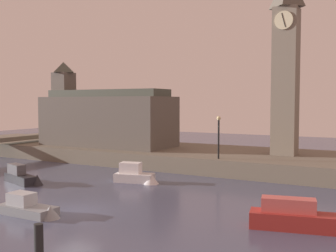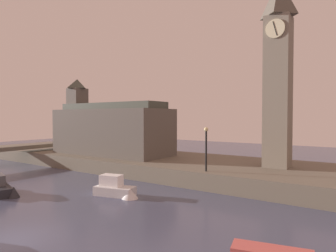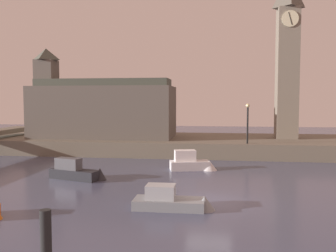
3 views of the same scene
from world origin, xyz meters
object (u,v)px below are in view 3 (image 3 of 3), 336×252
object	(u,v)px
streetlamp	(248,119)
boat_ferry_white	(193,163)
boat_cruiser_grey	(178,202)
boat_barge_dark	(78,172)
mooring_post_left	(46,242)
parliament_hall	(100,108)
clock_tower	(287,54)

from	to	relation	value
streetlamp	boat_ferry_white	world-z (taller)	streetlamp
streetlamp	boat_cruiser_grey	xyz separation A→B (m)	(-4.66, -16.64, -3.45)
boat_ferry_white	boat_barge_dark	bearing A→B (deg)	-148.37
streetlamp	mooring_post_left	xyz separation A→B (m)	(-8.00, -24.24, -2.80)
boat_ferry_white	streetlamp	bearing A→B (deg)	51.17
streetlamp	mooring_post_left	world-z (taller)	streetlamp
mooring_post_left	boat_cruiser_grey	bearing A→B (deg)	66.29
parliament_hall	streetlamp	size ratio (longest dim) A/B	4.11
streetlamp	mooring_post_left	bearing A→B (deg)	-108.26
parliament_hall	mooring_post_left	bearing A→B (deg)	-75.07
boat_ferry_white	clock_tower	bearing A→B (deg)	51.33
clock_tower	boat_cruiser_grey	xyz separation A→B (m)	(-9.06, -22.18, -9.94)
clock_tower	boat_cruiser_grey	bearing A→B (deg)	-112.23
mooring_post_left	boat_cruiser_grey	world-z (taller)	mooring_post_left
clock_tower	boat_ferry_white	world-z (taller)	clock_tower
parliament_hall	boat_cruiser_grey	size ratio (longest dim) A/B	3.57
clock_tower	boat_barge_dark	size ratio (longest dim) A/B	3.91
parliament_hall	boat_ferry_white	size ratio (longest dim) A/B	3.85
streetlamp	clock_tower	bearing A→B (deg)	51.50
streetlamp	boat_barge_dark	world-z (taller)	streetlamp
clock_tower	boat_ferry_white	xyz separation A→B (m)	(-9.07, -11.34, -9.77)
clock_tower	parliament_hall	xyz separation A→B (m)	(-19.96, -1.42, -5.68)
parliament_hall	mooring_post_left	xyz separation A→B (m)	(7.56, -28.36, -3.60)
mooring_post_left	boat_ferry_white	size ratio (longest dim) A/B	0.52
mooring_post_left	boat_cruiser_grey	xyz separation A→B (m)	(3.34, 7.61, -0.66)
mooring_post_left	boat_cruiser_grey	distance (m)	8.33
boat_barge_dark	clock_tower	bearing A→B (deg)	43.79
parliament_hall	boat_barge_dark	size ratio (longest dim) A/B	3.50
mooring_post_left	boat_barge_dark	bearing A→B (deg)	107.66
boat_cruiser_grey	boat_barge_dark	bearing A→B (deg)	141.63
mooring_post_left	boat_barge_dark	world-z (taller)	mooring_post_left
parliament_hall	boat_barge_dark	world-z (taller)	parliament_hall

